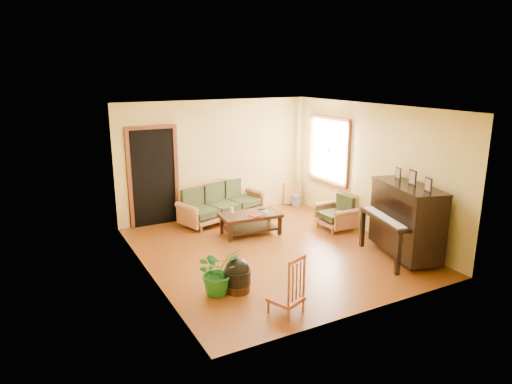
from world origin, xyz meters
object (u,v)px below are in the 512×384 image
sofa (222,202)px  footstool (237,279)px  ceramic_crock (296,201)px  piano (406,222)px  potted_plant (218,271)px  coffee_table (250,224)px  red_chair (286,284)px  armchair (336,211)px

sofa → footstool: sofa is taller
footstool → ceramic_crock: size_ratio=1.59×
piano → sofa: bearing=135.2°
piano → potted_plant: 3.48m
sofa → coffee_table: 1.12m
red_chair → coffee_table: bearing=50.2°
piano → red_chair: (-2.86, -0.66, -0.24)m
coffee_table → footstool: 2.48m
armchair → red_chair: size_ratio=0.89×
footstool → sofa: bearing=69.8°
piano → footstool: piano is taller
sofa → armchair: sofa is taller
footstool → armchair: bearing=27.2°
coffee_table → armchair: bearing=-17.6°
footstool → ceramic_crock: footstool is taller
ceramic_crock → footstool: bearing=-133.9°
sofa → red_chair: 4.18m
footstool → potted_plant: (-0.29, 0.07, 0.16)m
piano → coffee_table: bearing=143.5°
ceramic_crock → coffee_table: bearing=-146.6°
sofa → piano: bearing=-76.3°
coffee_table → ceramic_crock: coffee_table is taller
coffee_table → potted_plant: bearing=-128.3°
sofa → coffee_table: sofa is taller
armchair → piano: bearing=-85.2°
sofa → potted_plant: sofa is taller
red_chair → potted_plant: (-0.59, 0.96, -0.07)m
sofa → potted_plant: size_ratio=2.76×
red_chair → ceramic_crock: size_ratio=3.31×
red_chair → ceramic_crock: 5.17m
armchair → footstool: size_ratio=1.84×
coffee_table → potted_plant: size_ratio=1.67×
armchair → red_chair: (-2.73, -2.45, 0.05)m
coffee_table → ceramic_crock: 2.29m
sofa → piano: (1.99, -3.42, 0.24)m
sofa → piano: size_ratio=1.32×
footstool → potted_plant: potted_plant is taller
coffee_table → ceramic_crock: (1.91, 1.26, -0.09)m
footstool → red_chair: red_chair is taller
sofa → footstool: 3.41m
footstool → red_chair: bearing=-71.3°
armchair → coffee_table: bearing=163.0°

